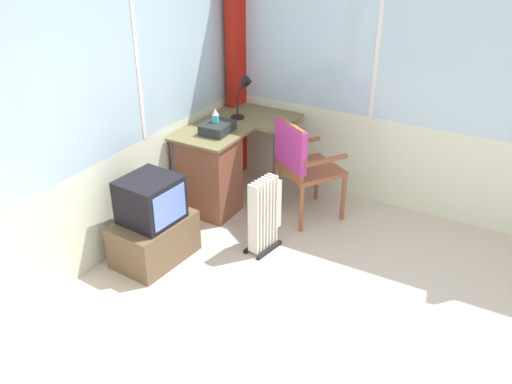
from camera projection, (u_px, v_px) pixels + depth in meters
The scene contains 12 objects.
ground at pixel (355, 369), 3.51m from camera, with size 5.26×5.40×0.06m, color beige.
north_window_panel at pixel (70, 111), 3.86m from camera, with size 4.26×0.07×2.60m.
east_window_panel at pixel (462, 79), 4.53m from camera, with size 0.07×4.40×2.60m.
curtain_corner at pixel (237, 56), 5.37m from camera, with size 0.27×0.07×2.50m, color red.
desk at pixel (211, 170), 5.06m from camera, with size 1.17×0.79×0.76m.
desk_lamp at pixel (246, 90), 5.16m from camera, with size 0.23×0.20×0.40m.
tv_remote at pixel (286, 122), 5.13m from camera, with size 0.04×0.15×0.02m, color black.
spray_bottle at pixel (216, 121), 4.90m from camera, with size 0.06×0.06×0.22m.
paper_tray at pixel (218, 128), 4.91m from camera, with size 0.30×0.23×0.09m, color #272D2C.
wooden_armchair at pixel (299, 159), 4.83m from camera, with size 0.67×0.66×0.94m.
tv_on_stand at pixel (153, 224), 4.38m from camera, with size 0.67×0.49×0.73m.
space_heater at pixel (265, 214), 4.52m from camera, with size 0.36×0.22×0.65m.
Camera 1 is at (-2.53, -0.72, 2.62)m, focal length 38.70 mm.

